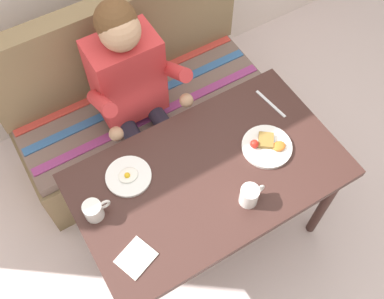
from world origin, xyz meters
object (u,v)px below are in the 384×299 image
(plate_breakfast, at_px, (267,146))
(plate_eggs, at_px, (128,176))
(table, at_px, (209,182))
(coffee_mug, at_px, (94,210))
(napkin, at_px, (136,258))
(coffee_mug_second, at_px, (250,195))
(knife, at_px, (271,104))
(couch, at_px, (139,108))
(person, at_px, (134,89))

(plate_breakfast, distance_m, plate_eggs, 0.64)
(table, relative_size, coffee_mug, 10.17)
(table, xyz_separation_m, napkin, (-0.45, -0.17, 0.09))
(coffee_mug_second, distance_m, napkin, 0.53)
(plate_breakfast, relative_size, plate_eggs, 1.13)
(napkin, height_order, knife, napkin)
(couch, height_order, plate_eggs, couch)
(plate_breakfast, xyz_separation_m, coffee_mug_second, (-0.22, -0.18, 0.04))
(couch, relative_size, napkin, 10.46)
(table, xyz_separation_m, coffee_mug_second, (0.07, -0.20, 0.13))
(plate_breakfast, height_order, plate_eggs, plate_breakfast)
(coffee_mug, relative_size, coffee_mug_second, 1.00)
(couch, height_order, coffee_mug, couch)
(coffee_mug, distance_m, napkin, 0.26)
(person, distance_m, plate_breakfast, 0.71)
(person, xyz_separation_m, plate_eggs, (-0.24, -0.42, -0.00))
(table, distance_m, coffee_mug, 0.53)
(napkin, xyz_separation_m, knife, (0.91, 0.34, -0.00))
(plate_eggs, xyz_separation_m, coffee_mug_second, (0.39, -0.36, 0.04))
(table, height_order, plate_eggs, plate_eggs)
(coffee_mug_second, bearing_deg, napkin, 177.50)
(plate_breakfast, height_order, napkin, plate_breakfast)
(coffee_mug_second, height_order, knife, coffee_mug_second)
(coffee_mug, relative_size, napkin, 0.86)
(plate_breakfast, bearing_deg, couch, 110.62)
(couch, relative_size, plate_eggs, 7.10)
(person, bearing_deg, coffee_mug_second, -79.58)
(knife, bearing_deg, napkin, -166.68)
(table, bearing_deg, napkin, -159.04)
(napkin, bearing_deg, coffee_mug, 103.25)
(coffee_mug_second, xyz_separation_m, knife, (0.39, 0.37, -0.05))
(person, distance_m, knife, 0.68)
(person, distance_m, coffee_mug_second, 0.80)
(plate_eggs, relative_size, coffee_mug_second, 1.72)
(table, xyz_separation_m, coffee_mug, (-0.51, 0.08, 0.13))
(couch, xyz_separation_m, coffee_mug_second, (0.07, -0.96, 0.45))
(coffee_mug_second, relative_size, knife, 0.59)
(coffee_mug, xyz_separation_m, napkin, (0.06, -0.25, -0.04))
(couch, distance_m, person, 0.45)
(coffee_mug, bearing_deg, couch, 53.18)
(plate_eggs, distance_m, coffee_mug_second, 0.53)
(plate_eggs, bearing_deg, coffee_mug_second, -43.16)
(napkin, bearing_deg, person, 63.44)
(couch, height_order, coffee_mug_second, couch)
(couch, distance_m, plate_breakfast, 0.93)
(table, bearing_deg, coffee_mug, 171.29)
(person, relative_size, coffee_mug_second, 10.27)
(couch, relative_size, plate_breakfast, 6.26)
(plate_eggs, relative_size, napkin, 1.47)
(coffee_mug_second, bearing_deg, person, 100.42)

